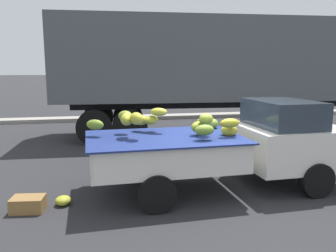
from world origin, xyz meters
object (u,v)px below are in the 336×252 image
at_px(produce_crate, 28,204).
at_px(semi_trailer, 230,62).
at_px(pickup_truck, 262,142).
at_px(fallen_banana_bunch_near_tailgate, 63,200).

bearing_deg(produce_crate, semi_trailer, 45.31).
relative_size(pickup_truck, semi_trailer, 0.42).
bearing_deg(produce_crate, pickup_truck, 6.18).
relative_size(pickup_truck, produce_crate, 9.75).
xyz_separation_m(semi_trailer, produce_crate, (-5.70, -5.76, -2.42)).
height_order(pickup_truck, semi_trailer, semi_trailer).
relative_size(pickup_truck, fallen_banana_bunch_near_tailgate, 17.22).
bearing_deg(pickup_truck, produce_crate, -175.82).
bearing_deg(pickup_truck, semi_trailer, 73.59).
distance_m(semi_trailer, produce_crate, 8.46).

